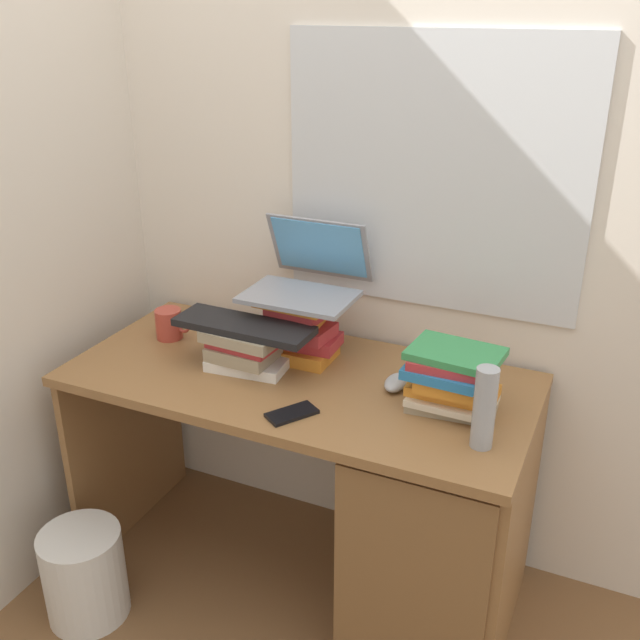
{
  "coord_description": "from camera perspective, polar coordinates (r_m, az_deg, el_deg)",
  "views": [
    {
      "loc": [
        0.85,
        -1.71,
        1.77
      ],
      "look_at": [
        0.06,
        0.03,
        0.93
      ],
      "focal_mm": 41.1,
      "sensor_mm": 36.0,
      "label": 1
    }
  ],
  "objects": [
    {
      "name": "water_bottle",
      "position": [
        1.84,
        12.68,
        -6.71
      ],
      "size": [
        0.06,
        0.06,
        0.22
      ],
      "primitive_type": "cylinder",
      "color": "#999EA5",
      "rests_on": "desk"
    },
    {
      "name": "book_stack_tall",
      "position": [
        2.24,
        -1.73,
        -0.73
      ],
      "size": [
        0.25,
        0.18,
        0.19
      ],
      "color": "orange",
      "rests_on": "desk"
    },
    {
      "name": "book_stack_keyboard_riser",
      "position": [
        2.19,
        -5.87,
        -2.18
      ],
      "size": [
        0.25,
        0.18,
        0.13
      ],
      "color": "white",
      "rests_on": "desk"
    },
    {
      "name": "ground_plane",
      "position": [
        2.6,
        -1.47,
        -18.99
      ],
      "size": [
        6.0,
        6.0,
        0.0
      ],
      "primitive_type": "plane",
      "color": "brown"
    },
    {
      "name": "laptop",
      "position": [
        2.24,
        -0.96,
        3.48
      ],
      "size": [
        0.33,
        0.31,
        0.22
      ],
      "color": "gray",
      "rests_on": "book_stack_tall"
    },
    {
      "name": "desk",
      "position": [
        2.23,
        6.45,
        -14.08
      ],
      "size": [
        1.37,
        0.64,
        0.75
      ],
      "color": "olive",
      "rests_on": "ground"
    },
    {
      "name": "book_stack_side",
      "position": [
        1.99,
        10.19,
        -4.57
      ],
      "size": [
        0.25,
        0.2,
        0.17
      ],
      "color": "gray",
      "rests_on": "desk"
    },
    {
      "name": "wall_back",
      "position": [
        2.29,
        2.32,
        11.99
      ],
      "size": [
        6.0,
        0.06,
        2.6
      ],
      "color": "silver",
      "rests_on": "ground"
    },
    {
      "name": "wastebasket",
      "position": [
        2.48,
        -17.87,
        -18.31
      ],
      "size": [
        0.25,
        0.25,
        0.3
      ],
      "primitive_type": "cylinder",
      "color": "silver",
      "rests_on": "ground"
    },
    {
      "name": "mug",
      "position": [
        2.43,
        -11.65,
        -0.3
      ],
      "size": [
        0.12,
        0.09,
        0.1
      ],
      "color": "#B23F33",
      "rests_on": "desk"
    },
    {
      "name": "wall_left",
      "position": [
        2.43,
        -19.72,
        11.33
      ],
      "size": [
        0.05,
        6.0,
        2.6
      ],
      "primitive_type": "cube",
      "color": "beige",
      "rests_on": "ground"
    },
    {
      "name": "computer_mouse",
      "position": [
        2.1,
        5.93,
        -4.87
      ],
      "size": [
        0.06,
        0.1,
        0.04
      ],
      "primitive_type": "ellipsoid",
      "color": "#A5A8AD",
      "rests_on": "desk"
    },
    {
      "name": "keyboard",
      "position": [
        2.16,
        -5.96,
        -0.47
      ],
      "size": [
        0.42,
        0.15,
        0.02
      ],
      "primitive_type": "cube",
      "rotation": [
        0.0,
        0.0,
        -0.02
      ],
      "color": "black",
      "rests_on": "book_stack_keyboard_riser"
    },
    {
      "name": "cell_phone",
      "position": [
        1.97,
        -2.21,
        -7.28
      ],
      "size": [
        0.13,
        0.15,
        0.01
      ],
      "primitive_type": "cube",
      "rotation": [
        0.0,
        0.0,
        -0.59
      ],
      "color": "black",
      "rests_on": "desk"
    }
  ]
}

